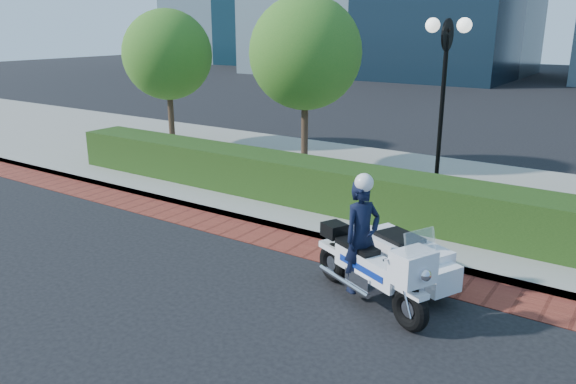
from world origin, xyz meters
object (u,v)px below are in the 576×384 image
Objects in this scene: tree_a at (167,55)px; tree_b at (305,53)px; police_motorcycle at (383,255)px; lamppost at (444,83)px.

tree_a is 5.50m from tree_b.
tree_b is at bearing 0.00° from tree_a.
police_motorcycle is at bearing -48.37° from tree_b.
tree_b is at bearing 163.89° from lamppost.
tree_a is at bearing 172.59° from lamppost.
police_motorcycle is (5.37, -6.04, -2.72)m from tree_b.
police_motorcycle is at bearing -79.64° from lamppost.
tree_a is 1.90× the size of police_motorcycle.
tree_b reaches higher than tree_a.
tree_a is (-10.00, 1.30, 0.26)m from lamppost.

